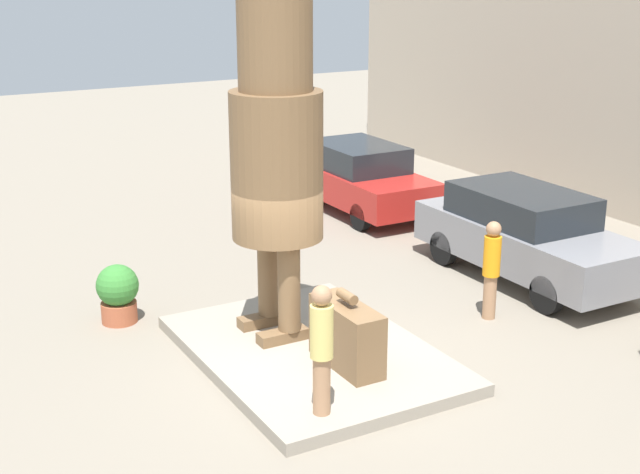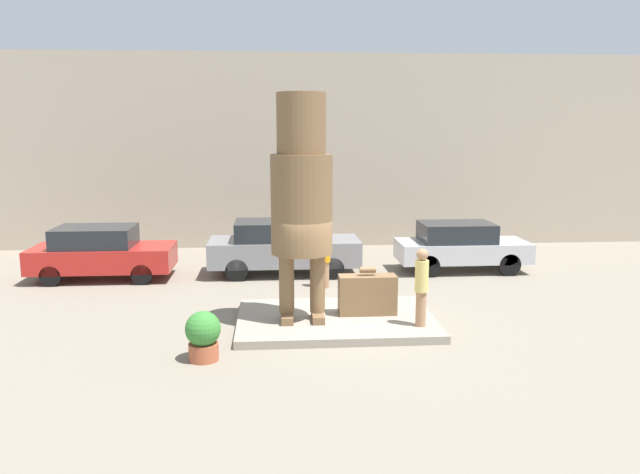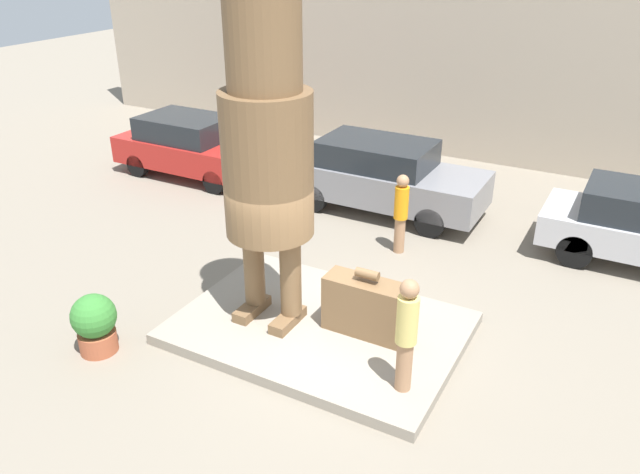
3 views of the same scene
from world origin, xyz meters
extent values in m
plane|color=gray|center=(0.00, 0.00, 0.00)|extent=(60.00, 60.00, 0.00)
cube|color=gray|center=(0.00, 0.00, 0.09)|extent=(4.58, 3.24, 0.18)
cube|color=tan|center=(0.00, 10.09, 3.65)|extent=(28.00, 0.60, 7.31)
cube|color=brown|center=(-1.15, -0.27, 0.27)|extent=(0.27, 0.79, 0.17)
cube|color=brown|center=(-0.44, -0.27, 0.27)|extent=(0.27, 0.79, 0.17)
cylinder|color=brown|center=(-1.15, -0.16, 1.05)|extent=(0.35, 0.35, 1.39)
cylinder|color=brown|center=(-0.44, -0.16, 1.05)|extent=(0.35, 0.35, 1.39)
cylinder|color=brown|center=(-0.79, -0.16, 2.86)|extent=(1.39, 1.39, 2.23)
cylinder|color=brown|center=(-0.79, -0.16, 4.64)|extent=(1.09, 1.09, 1.34)
cube|color=brown|center=(0.77, 0.14, 0.65)|extent=(1.36, 0.49, 0.94)
cylinder|color=brown|center=(0.77, 0.14, 1.25)|extent=(0.37, 0.15, 0.15)
cylinder|color=#A87A56|center=(1.81, -0.86, 0.58)|extent=(0.23, 0.23, 0.79)
cylinder|color=#DBC66B|center=(1.81, -0.86, 1.33)|extent=(0.30, 0.30, 0.70)
sphere|color=#A87A56|center=(1.81, -0.86, 1.81)|extent=(0.26, 0.26, 0.26)
cube|color=#B2231E|center=(-6.60, 4.97, 0.66)|extent=(4.19, 1.84, 0.70)
cube|color=#1E2328|center=(-6.81, 4.97, 1.31)|extent=(2.31, 1.66, 0.60)
cylinder|color=black|center=(-5.30, 5.80, 0.31)|extent=(0.61, 0.18, 0.61)
cylinder|color=black|center=(-5.30, 4.14, 0.31)|extent=(0.61, 0.18, 0.61)
cylinder|color=black|center=(-7.90, 5.80, 0.31)|extent=(0.61, 0.18, 0.61)
cylinder|color=black|center=(-7.90, 4.14, 0.31)|extent=(0.61, 0.18, 0.61)
cube|color=gray|center=(-1.09, 5.19, 0.72)|extent=(4.68, 1.85, 0.77)
cube|color=#1E2328|center=(-1.32, 5.19, 1.40)|extent=(2.57, 1.66, 0.58)
cylinder|color=black|center=(0.36, 6.03, 0.34)|extent=(0.68, 0.18, 0.68)
cylinder|color=black|center=(0.36, 4.36, 0.34)|extent=(0.68, 0.18, 0.68)
cylinder|color=black|center=(-2.54, 6.03, 0.34)|extent=(0.68, 0.18, 0.68)
cylinder|color=black|center=(-2.54, 4.36, 0.34)|extent=(0.68, 0.18, 0.68)
cube|color=#B7B7BC|center=(4.61, 5.20, 0.66)|extent=(4.13, 1.74, 0.62)
cube|color=#1E2328|center=(4.40, 5.20, 1.27)|extent=(2.27, 1.57, 0.60)
cylinder|color=black|center=(5.89, 5.98, 0.35)|extent=(0.69, 0.18, 0.69)
cylinder|color=black|center=(5.89, 4.42, 0.35)|extent=(0.69, 0.18, 0.69)
cylinder|color=black|center=(3.33, 5.98, 0.35)|extent=(0.69, 0.18, 0.69)
cylinder|color=black|center=(3.33, 4.42, 0.35)|extent=(0.69, 0.18, 0.69)
cylinder|color=#AD5638|center=(-2.85, -2.11, 0.17)|extent=(0.59, 0.59, 0.35)
sphere|color=#387F33|center=(-2.85, -2.11, 0.65)|extent=(0.70, 0.70, 0.70)
cylinder|color=#A87A56|center=(0.04, 3.37, 0.38)|extent=(0.22, 0.22, 0.76)
cylinder|color=orange|center=(0.04, 3.37, 1.10)|extent=(0.29, 0.29, 0.68)
sphere|color=#A87A56|center=(0.04, 3.37, 1.57)|extent=(0.25, 0.25, 0.25)
camera|label=1|loc=(10.79, -5.92, 5.83)|focal=50.00mm
camera|label=2|loc=(-1.45, -14.02, 4.55)|focal=35.00mm
camera|label=3|loc=(4.14, -7.57, 6.00)|focal=35.00mm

